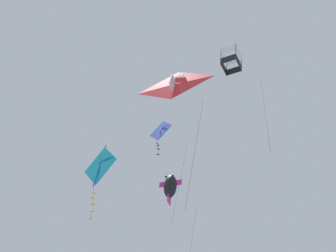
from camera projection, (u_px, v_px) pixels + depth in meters
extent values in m
pyramid|color=red|center=(175.00, 84.00, 22.83)|extent=(2.87, 2.74, 1.82)
cube|color=white|center=(173.00, 84.00, 22.54)|extent=(0.75, 0.81, 1.12)
cube|color=white|center=(177.00, 76.00, 23.49)|extent=(0.66, 0.62, 0.21)
cylinder|color=#47474C|center=(195.00, 148.00, 19.88)|extent=(1.41, 1.91, 6.64)
cube|color=#1EB2C6|center=(100.00, 166.00, 21.04)|extent=(2.03, 0.99, 2.19)
cylinder|color=blue|center=(100.00, 165.00, 21.02)|extent=(0.50, 0.65, 2.48)
cylinder|color=blue|center=(101.00, 162.00, 21.15)|extent=(1.70, 0.67, 0.05)
cylinder|color=#47474C|center=(93.00, 190.00, 20.06)|extent=(0.03, 0.03, 0.30)
cube|color=yellow|center=(93.00, 193.00, 19.98)|extent=(0.11, 0.15, 0.06)
cylinder|color=#47474C|center=(93.00, 195.00, 19.83)|extent=(0.07, 0.18, 0.30)
cube|color=yellow|center=(93.00, 198.00, 19.68)|extent=(0.02, 0.17, 0.06)
cylinder|color=#47474C|center=(93.00, 201.00, 19.61)|extent=(0.06, 0.01, 0.30)
cube|color=yellow|center=(93.00, 204.00, 19.54)|extent=(0.06, 0.17, 0.06)
cylinder|color=#47474C|center=(93.00, 208.00, 19.50)|extent=(0.03, 0.09, 0.30)
cube|color=yellow|center=(92.00, 211.00, 19.46)|extent=(0.04, 0.17, 0.06)
cylinder|color=#47474C|center=(91.00, 215.00, 19.43)|extent=(0.05, 0.16, 0.30)
cube|color=yellow|center=(90.00, 219.00, 19.41)|extent=(0.17, 0.07, 0.06)
cube|color=blue|center=(161.00, 130.00, 26.43)|extent=(1.60, 0.76, 1.64)
cylinder|color=#DB2D93|center=(161.00, 130.00, 26.42)|extent=(0.76, 0.76, 1.77)
cylinder|color=#DB2D93|center=(161.00, 129.00, 26.54)|extent=(1.37, 0.41, 0.04)
cylinder|color=#47474C|center=(157.00, 141.00, 25.52)|extent=(0.04, 0.02, 0.25)
cube|color=black|center=(157.00, 143.00, 25.45)|extent=(0.13, 0.14, 0.06)
cylinder|color=#47474C|center=(158.00, 144.00, 25.31)|extent=(0.02, 0.19, 0.25)
cube|color=black|center=(158.00, 146.00, 25.18)|extent=(0.17, 0.07, 0.06)
cylinder|color=#47474C|center=(158.00, 147.00, 25.10)|extent=(0.01, 0.05, 0.25)
cube|color=black|center=(158.00, 149.00, 25.02)|extent=(0.06, 0.17, 0.06)
cylinder|color=#47474C|center=(158.00, 152.00, 25.03)|extent=(0.06, 0.18, 0.25)
cube|color=black|center=(158.00, 154.00, 25.04)|extent=(0.04, 0.17, 0.06)
cylinder|color=#47474C|center=(180.00, 180.00, 23.73)|extent=(1.90, 1.98, 5.60)
cube|color=white|center=(228.00, 49.00, 22.26)|extent=(0.71, 0.58, 0.42)
cube|color=white|center=(234.00, 60.00, 22.76)|extent=(0.71, 0.58, 0.42)
cube|color=white|center=(239.00, 52.00, 22.35)|extent=(0.55, 0.72, 0.60)
cube|color=white|center=(224.00, 57.00, 22.67)|extent=(0.55, 0.72, 0.60)
cube|color=black|center=(228.00, 59.00, 21.73)|extent=(0.71, 0.58, 0.42)
cube|color=black|center=(234.00, 70.00, 22.23)|extent=(0.71, 0.58, 0.42)
cube|color=black|center=(239.00, 62.00, 21.81)|extent=(0.55, 0.72, 0.60)
cube|color=black|center=(224.00, 67.00, 22.14)|extent=(0.55, 0.72, 0.60)
cylinder|color=#332D28|center=(236.00, 51.00, 21.83)|extent=(0.22, 0.28, 1.27)
cylinder|color=#332D28|center=(221.00, 56.00, 22.15)|extent=(0.22, 0.28, 1.27)
cylinder|color=#332D28|center=(241.00, 63.00, 22.33)|extent=(0.22, 0.28, 1.27)
cylinder|color=#332D28|center=(227.00, 68.00, 22.66)|extent=(0.22, 0.28, 1.27)
cylinder|color=#47474C|center=(265.00, 111.00, 20.11)|extent=(2.09, 1.76, 5.61)
ellipsoid|color=black|center=(170.00, 186.00, 24.30)|extent=(1.20, 1.19, 1.61)
cube|color=#DB2D93|center=(177.00, 183.00, 24.31)|extent=(0.45, 0.47, 0.33)
cube|color=#DB2D93|center=(164.00, 184.00, 24.53)|extent=(0.45, 0.47, 0.33)
cube|color=#DB2D93|center=(169.00, 200.00, 23.69)|extent=(0.44, 0.43, 0.56)
sphere|color=black|center=(173.00, 176.00, 24.38)|extent=(0.18, 0.18, 0.14)
sphere|color=black|center=(166.00, 177.00, 24.49)|extent=(0.18, 0.18, 0.14)
cylinder|color=#47474C|center=(192.00, 238.00, 22.24)|extent=(1.84, 1.63, 4.18)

